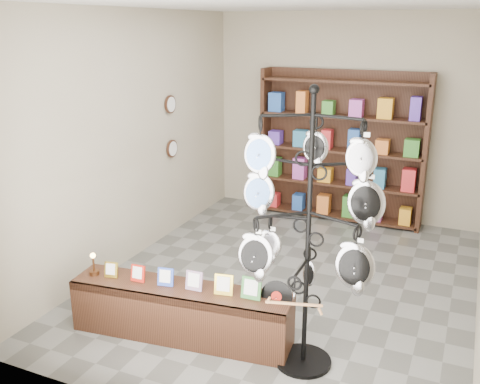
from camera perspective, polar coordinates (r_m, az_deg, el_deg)
The scene contains 6 objects.
ground at distance 6.26m, azimuth 5.11°, elevation -9.32°, with size 5.00×5.00×0.00m, color slate.
room_envelope at distance 5.67m, azimuth 5.61°, elevation 7.62°, with size 5.00×5.00×5.00m.
display_tree at distance 4.27m, azimuth 7.38°, elevation -2.24°, with size 1.23×1.17×2.39m.
front_shelf at distance 5.12m, azimuth -6.30°, elevation -12.59°, with size 2.11×0.66×0.73m.
back_shelving at distance 8.00m, azimuth 10.71°, elevation 4.27°, with size 2.42×0.36×2.20m.
wall_clocks at distance 7.27m, azimuth -7.36°, elevation 6.92°, with size 0.03×0.24×0.84m.
Camera 1 is at (1.76, -5.31, 2.81)m, focal length 40.00 mm.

